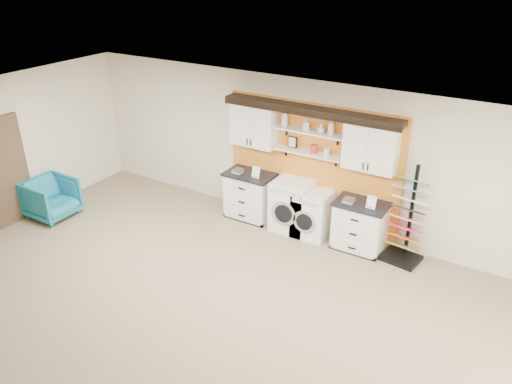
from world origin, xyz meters
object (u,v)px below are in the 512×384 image
Objects in this scene: washer at (292,205)px; dryer at (312,214)px; base_cabinet_left at (250,195)px; armchair at (51,198)px; base_cabinet_right at (360,226)px; sample_rack at (405,232)px.

dryer is (0.42, 0.00, -0.05)m from washer.
dryer is at bearing 0.00° from washer.
washer is 1.12× the size of dryer.
washer reaches higher than base_cabinet_left.
armchair is at bearing -154.99° from washer.
base_cabinet_left is 1.10× the size of dryer.
base_cabinet_right is 0.54× the size of sample_rack.
washer is at bearing -180.00° from dryer.
sample_rack is at bearing 2.64° from base_cabinet_right.
base_cabinet_left is 0.98× the size of washer.
dryer is at bearing -170.52° from sample_rack.
base_cabinet_left is 3.92m from armchair.
base_cabinet_right reaches higher than dryer.
armchair is (-4.72, -2.00, -0.04)m from dryer.
sample_rack is 6.72m from armchair.
washer reaches higher than armchair.
base_cabinet_left is 2.26m from base_cabinet_right.
base_cabinet_right is 0.94× the size of washer.
base_cabinet_right reaches higher than armchair.
base_cabinet_left is at bearing -180.00° from base_cabinet_right.
base_cabinet_left is 0.56× the size of sample_rack.
armchair is (-6.40, -2.04, -0.15)m from sample_rack.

